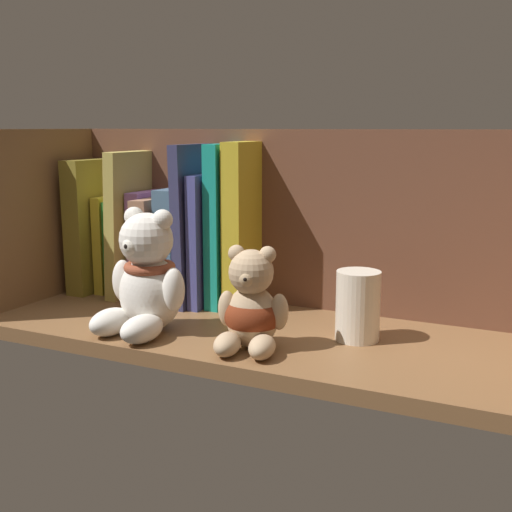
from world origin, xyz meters
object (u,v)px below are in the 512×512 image
at_px(book_0, 99,224).
at_px(teddy_bear_larger, 146,280).
at_px(book_9, 226,225).
at_px(teddy_bear_smaller, 251,309).
at_px(book_6, 185,244).
at_px(book_10, 244,226).
at_px(book_8, 212,239).
at_px(book_1, 114,243).
at_px(pillar_candle, 358,306).
at_px(book_7, 200,224).
at_px(book_3, 136,223).
at_px(book_2, 125,246).
at_px(book_4, 150,243).
at_px(book_5, 166,247).

distance_m(book_0, teddy_bear_larger, 0.27).
xyz_separation_m(book_9, teddy_bear_smaller, (0.13, -0.17, -0.07)).
distance_m(book_6, book_9, 0.08).
bearing_deg(book_9, book_6, 180.00).
height_order(book_9, book_10, book_10).
height_order(book_0, book_8, book_0).
height_order(book_1, pillar_candle, book_1).
distance_m(book_10, teddy_bear_smaller, 0.21).
bearing_deg(book_7, book_3, 180.00).
bearing_deg(pillar_candle, book_7, 163.66).
bearing_deg(book_8, book_1, 180.00).
xyz_separation_m(book_2, book_4, (0.05, 0.00, 0.01)).
distance_m(book_0, pillar_candle, 0.49).
bearing_deg(book_0, book_9, 0.00).
bearing_deg(book_5, pillar_candle, -13.46).
xyz_separation_m(book_2, book_6, (0.12, 0.00, 0.01)).
height_order(book_0, book_4, book_0).
bearing_deg(book_7, book_1, 180.00).
relative_size(book_5, book_7, 0.66).
relative_size(book_2, pillar_candle, 1.69).
relative_size(book_5, book_10, 0.65).
distance_m(book_8, book_9, 0.03).
height_order(book_4, book_9, book_9).
bearing_deg(book_7, book_0, 180.00).
bearing_deg(teddy_bear_larger, book_6, 104.41).
bearing_deg(book_5, book_3, 180.00).
relative_size(book_3, book_9, 0.95).
height_order(book_8, teddy_bear_smaller, book_8).
relative_size(book_4, book_7, 0.69).
bearing_deg(book_0, book_6, 0.00).
bearing_deg(book_8, book_7, 180.00).
xyz_separation_m(book_0, book_1, (0.03, 0.00, -0.03)).
relative_size(book_1, book_4, 0.94).
bearing_deg(book_6, book_9, 0.00).
distance_m(book_8, book_10, 0.06).
xyz_separation_m(book_0, book_9, (0.24, 0.00, 0.01)).
height_order(book_2, book_8, book_8).
bearing_deg(book_5, teddy_bear_smaller, -36.19).
distance_m(book_4, book_6, 0.07).
bearing_deg(book_4, book_9, 0.00).
xyz_separation_m(book_3, book_9, (0.17, 0.00, 0.01)).
height_order(book_3, teddy_bear_larger, book_3).
distance_m(book_5, book_10, 0.15).
distance_m(book_6, book_8, 0.05).
xyz_separation_m(book_5, teddy_bear_larger, (0.08, -0.17, -0.01)).
height_order(book_8, book_10, book_10).
xyz_separation_m(book_8, book_9, (0.02, 0.00, 0.02)).
distance_m(book_7, teddy_bear_smaller, 0.25).
xyz_separation_m(book_0, book_8, (0.22, 0.00, -0.01)).
height_order(teddy_bear_larger, teddy_bear_smaller, teddy_bear_larger).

